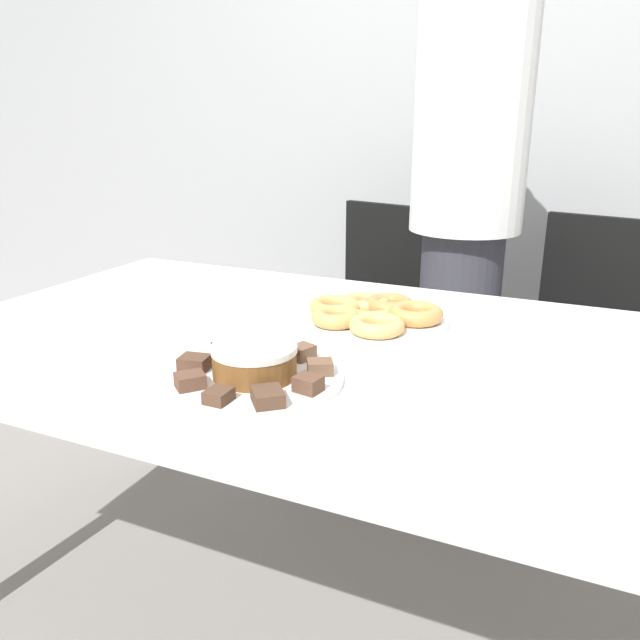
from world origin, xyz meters
The scene contains 25 objects.
ground_plane centered at (0.00, 0.00, 0.00)m, with size 12.00×12.00×0.00m, color gray.
wall_back centered at (0.00, 1.62, 1.30)m, with size 8.00×0.05×2.60m.
table centered at (0.00, 0.00, 0.68)m, with size 1.90×1.05×0.74m.
person_standing centered at (0.06, 0.88, 0.91)m, with size 0.36×0.36×1.73m.
office_chair_left centered at (-0.31, 0.98, 0.43)m, with size 0.53×0.53×0.89m.
office_chair_right centered at (0.46, 0.98, 0.43)m, with size 0.53×0.53×0.89m.
plate_cake centered at (-0.08, -0.25, 0.75)m, with size 0.33×0.33×0.01m.
plate_donuts centered at (-0.01, 0.18, 0.75)m, with size 0.37×0.37×0.01m.
frosted_cake centered at (-0.08, -0.25, 0.79)m, with size 0.16×0.16×0.06m.
lamington_0 centered at (-0.20, -0.27, 0.77)m, with size 0.06×0.05×0.03m.
lamington_1 centered at (-0.16, -0.34, 0.77)m, with size 0.06×0.07×0.03m.
lamington_2 centered at (-0.08, -0.37, 0.77)m, with size 0.04×0.05×0.02m.
lamington_3 centered at (0.00, -0.34, 0.77)m, with size 0.08×0.08×0.02m.
lamington_4 centered at (0.04, -0.27, 0.77)m, with size 0.05×0.05×0.03m.
lamington_5 centered at (0.03, -0.19, 0.77)m, with size 0.06×0.06×0.03m.
lamington_6 centered at (-0.04, -0.14, 0.77)m, with size 0.05×0.06×0.03m.
lamington_7 centered at (-0.12, -0.14, 0.77)m, with size 0.06×0.06×0.02m.
lamington_8 centered at (-0.18, -0.19, 0.77)m, with size 0.06×0.05×0.03m.
donut_0 centered at (-0.01, 0.18, 0.77)m, with size 0.12×0.12×0.03m.
donut_1 centered at (-0.06, 0.09, 0.77)m, with size 0.11×0.11×0.03m.
donut_2 centered at (0.05, 0.07, 0.77)m, with size 0.12×0.12×0.03m.
donut_3 centered at (0.10, 0.19, 0.77)m, with size 0.13×0.13×0.04m.
donut_4 centered at (0.02, 0.23, 0.77)m, with size 0.12×0.12×0.04m.
donut_5 centered at (-0.04, 0.24, 0.77)m, with size 0.12×0.12×0.03m.
donut_6 centered at (-0.10, 0.17, 0.77)m, with size 0.13×0.13×0.03m.
Camera 1 is at (0.47, -1.17, 1.21)m, focal length 35.00 mm.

